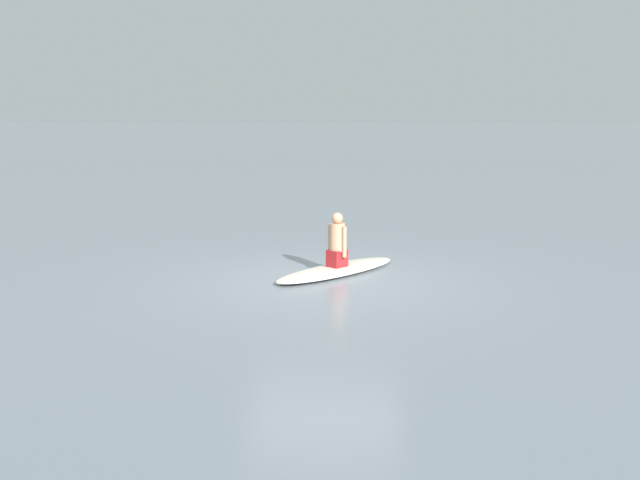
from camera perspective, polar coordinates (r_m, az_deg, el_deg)
The scene contains 3 objects.
ground_plane at distance 11.95m, azimuth 0.36°, elevation -3.29°, with size 400.00×400.00×0.00m, color gray.
surfboard at distance 12.57m, azimuth 1.34°, elevation -2.34°, with size 2.82×0.79×0.12m, color silver.
person_paddler at distance 12.48m, azimuth 1.35°, elevation -0.18°, with size 0.39×0.40×0.93m.
Camera 1 is at (0.75, -11.61, 2.73)m, focal length 40.92 mm.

